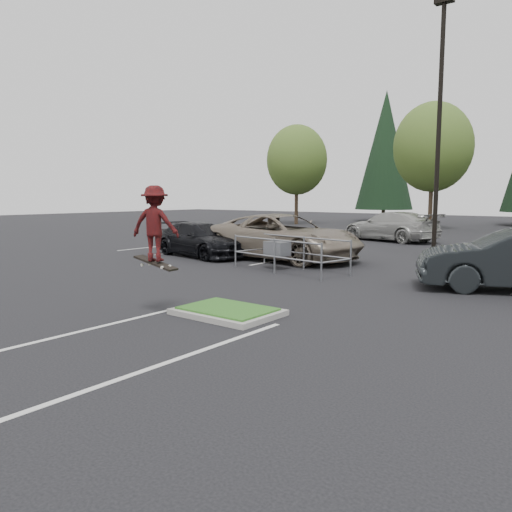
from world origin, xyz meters
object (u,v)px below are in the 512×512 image
Objects in this scene: light_pole at (438,146)px; car_l_tan at (283,237)px; decid_a at (297,162)px; car_l_black at (200,239)px; cart_corral at (280,249)px; decid_b at (433,150)px; skateboarder at (155,224)px; car_far_silver at (391,226)px; conif_a at (385,150)px.

light_pole is 1.51× the size of car_l_tan.
car_l_tan is (-5.00, -3.41, -3.63)m from light_pole.
decid_a is 1.77× the size of car_l_black.
decid_b is at bearing 107.33° from cart_corral.
car_l_tan is at bearing -95.26° from skateboarder.
car_l_tan reaches higher than car_l_black.
conif_a is at bearing -140.20° from car_far_silver.
decid_b is 32.15m from skateboarder.
light_pole reaches higher than skateboarder.
conif_a reaches higher than skateboarder.
decid_b reaches higher than car_l_black.
cart_corral is 0.65× the size of car_l_tan.
cart_corral is at bearing 21.08° from car_far_silver.
car_l_tan is 3.73m from car_l_black.
light_pole is 7.76m from cart_corral.
light_pole is 1.05× the size of decid_b.
cart_corral is at bearing -91.60° from car_l_black.
decid_a is 28.60m from cart_corral.
decid_a is 0.92× the size of decid_b.
conif_a is at bearing 130.17° from decid_b.
car_l_tan is at bearing -58.96° from car_l_black.
decid_b is at bearing -105.57° from skateboarder.
light_pole is at bearing -70.65° from decid_b.
car_l_tan is at bearing -145.72° from light_pole.
car_far_silver is at bearing -105.31° from skateboarder.
car_l_black is at bearing -74.93° from skateboarder.
light_pole is at bearing 69.36° from cart_corral.
cart_corral is at bearing -82.88° from decid_b.
decid_b is 12.46m from car_far_silver.
car_l_tan is (-3.30, 9.59, -1.08)m from skateboarder.
light_pole is 0.78× the size of conif_a.
decid_a is at bearing 132.46° from cart_corral.
car_far_silver is (-4.90, 7.33, -3.71)m from light_pole.
conif_a reaches higher than light_pole.
decid_b is 0.74× the size of conif_a.
decid_a is 0.69× the size of conif_a.
car_far_silver is (13.61, -10.71, -4.74)m from decid_a.
skateboarder is 10.81m from car_l_black.
car_far_silver is at bearing -65.08° from conif_a.
decid_b is at bearing 7.30° from car_l_tan.
decid_a is at bearing 35.58° from car_l_tan.
decid_b is (-6.51, 18.53, 1.48)m from light_pole.
cart_corral is at bearing -144.07° from car_l_tan.
decid_b is 2.19× the size of cart_corral.
cart_corral is at bearing -57.75° from decid_a.
skateboarder reaches higher than cart_corral.
car_l_black is (-5.03, 1.11, -0.02)m from cart_corral.
conif_a is at bearing -96.90° from skateboarder.
skateboarder is at bearing 23.81° from car_far_silver.
cart_corral is at bearing -120.85° from light_pole.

